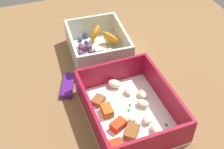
% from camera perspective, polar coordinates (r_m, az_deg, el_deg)
% --- Properties ---
extents(table_surface, '(0.80, 0.80, 0.02)m').
position_cam_1_polar(table_surface, '(0.69, 0.96, -0.88)').
color(table_surface, brown).
rests_on(table_surface, ground).
extents(pasta_container, '(0.21, 0.17, 0.06)m').
position_cam_1_polar(pasta_container, '(0.59, 3.16, -6.65)').
color(pasta_container, white).
rests_on(pasta_container, table_surface).
extents(fruit_bowl, '(0.16, 0.14, 0.06)m').
position_cam_1_polar(fruit_bowl, '(0.74, -2.59, 5.26)').
color(fruit_bowl, silver).
rests_on(fruit_bowl, table_surface).
extents(candy_bar, '(0.07, 0.05, 0.01)m').
position_cam_1_polar(candy_bar, '(0.67, -8.35, -1.81)').
color(candy_bar, '#51197A').
rests_on(candy_bar, table_surface).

